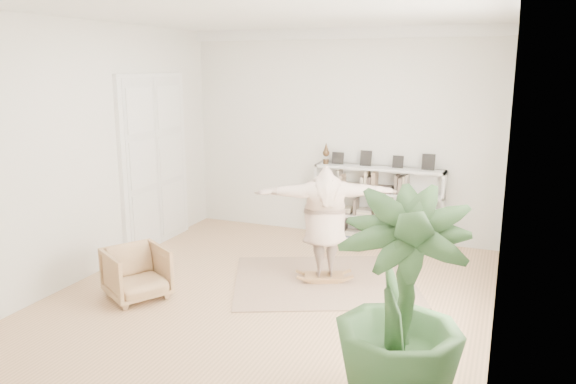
% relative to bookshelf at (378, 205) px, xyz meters
% --- Properties ---
extents(floor, '(6.00, 6.00, 0.00)m').
position_rel_bookshelf_xyz_m(floor, '(-0.74, -2.82, -0.64)').
color(floor, '#A67F55').
rests_on(floor, ground).
extents(room_shell, '(6.00, 6.00, 6.00)m').
position_rel_bookshelf_xyz_m(room_shell, '(-0.74, 0.12, 2.87)').
color(room_shell, silver).
rests_on(room_shell, floor).
extents(doors, '(0.09, 1.78, 2.92)m').
position_rel_bookshelf_xyz_m(doors, '(-3.45, -1.52, 0.76)').
color(doors, white).
rests_on(doors, floor).
extents(bookshelf, '(2.20, 0.35, 1.64)m').
position_rel_bookshelf_xyz_m(bookshelf, '(0.00, 0.00, 0.00)').
color(bookshelf, silver).
rests_on(bookshelf, floor).
extents(armchair, '(1.01, 1.00, 0.68)m').
position_rel_bookshelf_xyz_m(armchair, '(-2.36, -3.58, -0.30)').
color(armchair, tan).
rests_on(armchair, floor).
extents(rug, '(3.09, 2.84, 0.02)m').
position_rel_bookshelf_xyz_m(rug, '(-0.26, -2.14, -0.63)').
color(rug, tan).
rests_on(rug, floor).
extents(rocker_board, '(0.63, 0.52, 0.12)m').
position_rel_bookshelf_xyz_m(rocker_board, '(-0.26, -2.14, -0.56)').
color(rocker_board, olive).
rests_on(rocker_board, rug).
extents(person, '(1.98, 1.26, 1.57)m').
position_rel_bookshelf_xyz_m(person, '(-0.26, -2.14, 0.29)').
color(person, tan).
rests_on(person, rocker_board).
extents(houseplant, '(1.24, 1.24, 1.99)m').
position_rel_bookshelf_xyz_m(houseplant, '(1.27, -4.81, 0.36)').
color(houseplant, '#2D4F27').
rests_on(houseplant, floor).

